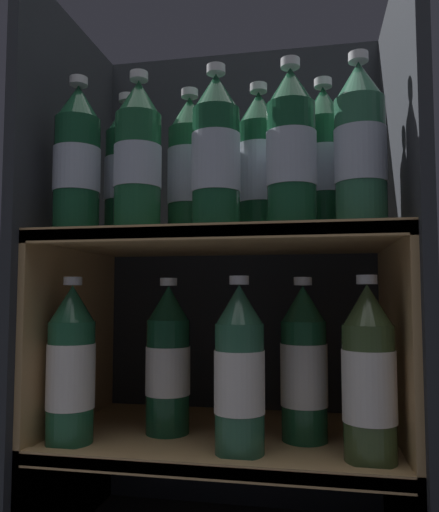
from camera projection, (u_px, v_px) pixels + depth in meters
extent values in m
cube|color=#23262B|center=(240.00, 272.00, 1.12)|extent=(0.66, 0.02, 1.01)
cube|color=#23262B|center=(67.00, 269.00, 0.99)|extent=(0.02, 0.41, 1.01)
cube|color=#23262B|center=(404.00, 266.00, 0.87)|extent=(0.02, 0.41, 1.01)
cube|color=tan|center=(225.00, 437.00, 0.91)|extent=(0.62, 0.37, 0.02)
cube|color=tan|center=(205.00, 469.00, 0.74)|extent=(0.62, 0.02, 0.03)
cube|color=tan|center=(70.00, 483.00, 0.95)|extent=(0.01, 0.37, 0.19)
cube|color=tan|center=(401.00, 508.00, 0.84)|extent=(0.01, 0.37, 0.19)
cube|color=tan|center=(225.00, 243.00, 0.93)|extent=(0.62, 0.37, 0.02)
cube|color=tan|center=(205.00, 232.00, 0.76)|extent=(0.62, 0.02, 0.03)
cube|color=tan|center=(72.00, 389.00, 0.97)|extent=(0.01, 0.37, 0.54)
cube|color=tan|center=(398.00, 401.00, 0.85)|extent=(0.01, 0.37, 0.54)
cylinder|color=#144228|center=(77.00, 176.00, 0.87)|extent=(0.08, 0.08, 0.20)
cylinder|color=#9EA8BC|center=(77.00, 170.00, 0.87)|extent=(0.08, 0.08, 0.08)
cone|color=#144228|center=(78.00, 102.00, 0.88)|extent=(0.07, 0.07, 0.06)
cylinder|color=silver|center=(79.00, 81.00, 0.88)|extent=(0.03, 0.03, 0.01)
cylinder|color=#194C2D|center=(138.00, 173.00, 0.85)|extent=(0.08, 0.08, 0.20)
cylinder|color=#9EA8BC|center=(138.00, 167.00, 0.85)|extent=(0.08, 0.08, 0.07)
cone|color=#194C2D|center=(139.00, 98.00, 0.86)|extent=(0.07, 0.07, 0.06)
cylinder|color=silver|center=(139.00, 76.00, 0.86)|extent=(0.03, 0.03, 0.01)
cylinder|color=#144228|center=(216.00, 170.00, 0.82)|extent=(0.08, 0.08, 0.20)
cylinder|color=#9EA8BC|center=(216.00, 164.00, 0.83)|extent=(0.08, 0.08, 0.10)
cone|color=#144228|center=(216.00, 92.00, 0.83)|extent=(0.07, 0.07, 0.06)
cylinder|color=silver|center=(216.00, 70.00, 0.84)|extent=(0.03, 0.03, 0.01)
cylinder|color=#144228|center=(291.00, 166.00, 0.80)|extent=(0.08, 0.08, 0.20)
cylinder|color=#9EA8BC|center=(291.00, 160.00, 0.80)|extent=(0.08, 0.08, 0.09)
cone|color=#144228|center=(290.00, 86.00, 0.81)|extent=(0.07, 0.07, 0.06)
cylinder|color=silver|center=(290.00, 63.00, 0.81)|extent=(0.03, 0.03, 0.01)
cylinder|color=#285B42|center=(360.00, 163.00, 0.78)|extent=(0.08, 0.08, 0.20)
cylinder|color=#9EA8BC|center=(360.00, 156.00, 0.78)|extent=(0.08, 0.08, 0.09)
cone|color=#285B42|center=(359.00, 81.00, 0.79)|extent=(0.07, 0.07, 0.06)
cylinder|color=silver|center=(358.00, 58.00, 0.79)|extent=(0.03, 0.03, 0.01)
cylinder|color=#144228|center=(126.00, 186.00, 0.95)|extent=(0.08, 0.08, 0.20)
cylinder|color=#9EA8BC|center=(126.00, 180.00, 0.95)|extent=(0.08, 0.08, 0.08)
cone|color=#144228|center=(127.00, 118.00, 0.96)|extent=(0.07, 0.07, 0.06)
cylinder|color=silver|center=(127.00, 98.00, 0.96)|extent=(0.03, 0.03, 0.01)
cylinder|color=#194C2D|center=(189.00, 183.00, 0.92)|extent=(0.08, 0.08, 0.20)
cylinder|color=#9EA8BC|center=(189.00, 178.00, 0.93)|extent=(0.08, 0.08, 0.10)
cone|color=#194C2D|center=(190.00, 113.00, 0.93)|extent=(0.07, 0.07, 0.06)
cylinder|color=silver|center=(190.00, 94.00, 0.94)|extent=(0.03, 0.03, 0.01)
cylinder|color=#144228|center=(259.00, 180.00, 0.90)|extent=(0.08, 0.08, 0.20)
cylinder|color=#9EA8BC|center=(259.00, 174.00, 0.90)|extent=(0.08, 0.08, 0.11)
cone|color=#144228|center=(259.00, 108.00, 0.91)|extent=(0.07, 0.07, 0.06)
cylinder|color=silver|center=(259.00, 88.00, 0.91)|extent=(0.03, 0.03, 0.01)
cylinder|color=#144228|center=(324.00, 177.00, 0.88)|extent=(0.08, 0.08, 0.20)
cylinder|color=#9EA8BC|center=(324.00, 172.00, 0.88)|extent=(0.08, 0.08, 0.08)
cone|color=#144228|center=(323.00, 104.00, 0.89)|extent=(0.07, 0.07, 0.06)
cylinder|color=silver|center=(323.00, 83.00, 0.89)|extent=(0.03, 0.03, 0.01)
cylinder|color=#1E5638|center=(71.00, 382.00, 0.85)|extent=(0.08, 0.08, 0.20)
cylinder|color=white|center=(71.00, 376.00, 0.85)|extent=(0.08, 0.08, 0.11)
cone|color=#1E5638|center=(72.00, 303.00, 0.86)|extent=(0.07, 0.07, 0.06)
cylinder|color=silver|center=(73.00, 281.00, 0.86)|extent=(0.03, 0.03, 0.01)
cylinder|color=#285B42|center=(239.00, 388.00, 0.79)|extent=(0.08, 0.08, 0.20)
cylinder|color=white|center=(239.00, 381.00, 0.79)|extent=(0.08, 0.08, 0.10)
cone|color=#285B42|center=(239.00, 304.00, 0.80)|extent=(0.07, 0.07, 0.06)
cylinder|color=silver|center=(239.00, 280.00, 0.80)|extent=(0.03, 0.03, 0.01)
cylinder|color=#384C28|center=(369.00, 392.00, 0.75)|extent=(0.08, 0.08, 0.20)
cylinder|color=white|center=(369.00, 386.00, 0.75)|extent=(0.08, 0.08, 0.11)
cone|color=#384C28|center=(367.00, 304.00, 0.76)|extent=(0.07, 0.07, 0.06)
cylinder|color=silver|center=(367.00, 280.00, 0.77)|extent=(0.03, 0.03, 0.01)
cylinder|color=#144228|center=(168.00, 376.00, 0.91)|extent=(0.08, 0.08, 0.20)
cylinder|color=white|center=(168.00, 370.00, 0.91)|extent=(0.08, 0.08, 0.09)
cone|color=#144228|center=(168.00, 303.00, 0.91)|extent=(0.07, 0.07, 0.06)
cylinder|color=silver|center=(169.00, 282.00, 0.92)|extent=(0.03, 0.03, 0.01)
cylinder|color=#194C2D|center=(304.00, 380.00, 0.86)|extent=(0.08, 0.08, 0.20)
cylinder|color=white|center=(304.00, 374.00, 0.86)|extent=(0.08, 0.08, 0.11)
cone|color=#194C2D|center=(303.00, 303.00, 0.87)|extent=(0.07, 0.07, 0.06)
cylinder|color=silver|center=(303.00, 281.00, 0.87)|extent=(0.03, 0.03, 0.01)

